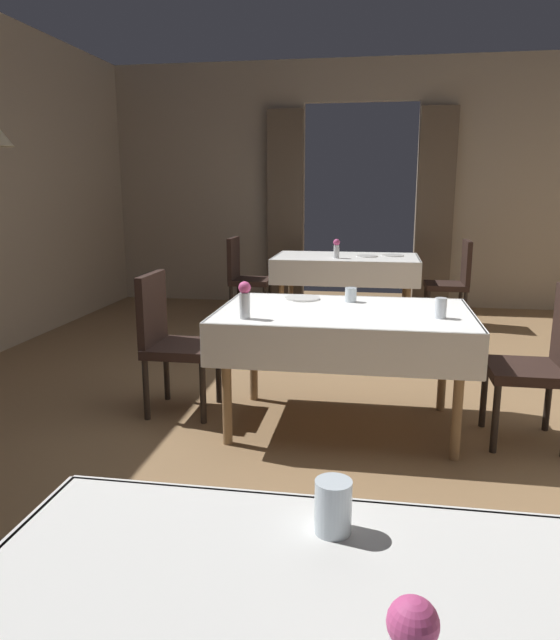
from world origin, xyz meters
name	(u,v)px	position (x,y,z in m)	size (l,w,h in m)	color
ground	(331,430)	(0.00, 0.00, 0.00)	(10.08, 10.08, 0.00)	olive
wall_back	(359,185)	(0.00, 4.18, 1.51)	(6.40, 0.27, 3.00)	gray
dining_table_mid	(344,324)	(0.06, 0.08, 0.66)	(1.53, 0.99, 0.75)	olive
dining_table_far	(346,264)	(-0.08, 2.99, 0.66)	(1.55, 0.94, 0.75)	olive
chair_mid_left	(170,336)	(-1.09, 0.17, 0.52)	(0.44, 0.44, 0.93)	black
chair_mid_right	(543,358)	(1.21, 0.02, 0.52)	(0.44, 0.44, 0.93)	black
chair_far_right	(454,279)	(1.08, 3.09, 0.52)	(0.44, 0.44, 0.93)	black
chair_far_left	(244,274)	(-1.24, 3.06, 0.52)	(0.44, 0.44, 0.93)	black
glass_near_c	(333,506)	(0.17, -2.31, 0.81)	(0.08, 0.08, 0.12)	silver
flower_vase_mid	(245,299)	(-0.49, -0.26, 0.86)	(0.07, 0.07, 0.21)	silver
glass_mid_b	(441,308)	(0.61, -0.07, 0.81)	(0.07, 0.07, 0.12)	silver
plate_mid_c	(302,298)	(-0.24, 0.39, 0.76)	(0.23, 0.23, 0.01)	white
glass_mid_d	(351,295)	(0.08, 0.35, 0.80)	(0.08, 0.08, 0.09)	silver
flower_vase_far	(337,248)	(-0.18, 2.78, 0.86)	(0.07, 0.07, 0.20)	silver
plate_far_b	(367,256)	(0.14, 2.98, 0.76)	(0.23, 0.23, 0.01)	white
plate_far_c	(393,255)	(0.42, 3.09, 0.76)	(0.24, 0.24, 0.01)	white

